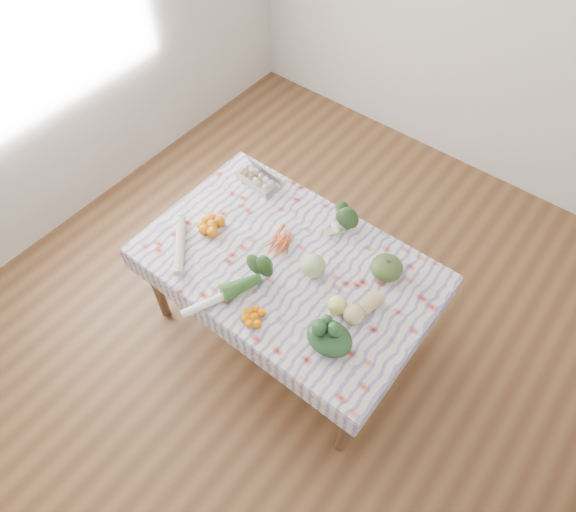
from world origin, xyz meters
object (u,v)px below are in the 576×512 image
object	(u,v)px
dining_table	(288,271)
butternut_squash	(363,307)
egg_carton	(256,180)
grapefruit	(337,306)
cabbage	(314,266)
kabocha_squash	(387,267)

from	to	relation	value
dining_table	butternut_squash	world-z (taller)	butternut_squash
egg_carton	grapefruit	size ratio (longest dim) A/B	2.60
egg_carton	cabbage	world-z (taller)	cabbage
butternut_squash	cabbage	bearing A→B (deg)	-174.55
cabbage	butternut_squash	distance (m)	0.36
dining_table	cabbage	distance (m)	0.22
cabbage	grapefruit	world-z (taller)	cabbage
kabocha_squash	cabbage	distance (m)	0.41
dining_table	kabocha_squash	xyz separation A→B (m)	(0.48, 0.28, 0.14)
kabocha_squash	cabbage	size ratio (longest dim) A/B	1.31
grapefruit	dining_table	bearing A→B (deg)	167.16
kabocha_squash	grapefruit	size ratio (longest dim) A/B	1.67
cabbage	butternut_squash	xyz separation A→B (m)	(0.35, -0.05, -0.01)
dining_table	butternut_squash	xyz separation A→B (m)	(0.51, -0.02, 0.14)
egg_carton	butternut_squash	bearing A→B (deg)	-14.17
grapefruit	cabbage	bearing A→B (deg)	154.03
dining_table	cabbage	bearing A→B (deg)	10.05
dining_table	grapefruit	xyz separation A→B (m)	(0.40, -0.09, 0.14)
kabocha_squash	grapefruit	xyz separation A→B (m)	(-0.08, -0.37, -0.01)
kabocha_squash	butternut_squash	xyz separation A→B (m)	(0.03, -0.29, -0.00)
egg_carton	butternut_squash	distance (m)	1.12
cabbage	grapefruit	xyz separation A→B (m)	(0.25, -0.12, -0.01)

